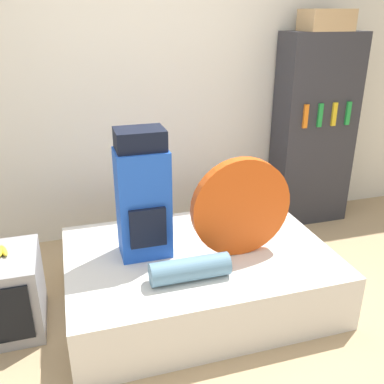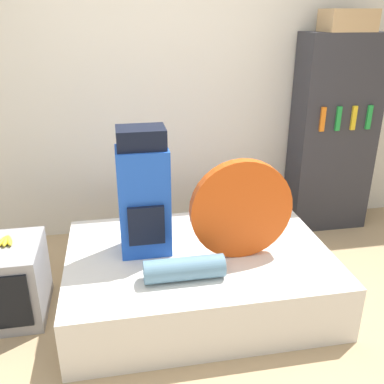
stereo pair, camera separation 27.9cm
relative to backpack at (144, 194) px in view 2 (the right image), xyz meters
name	(u,v)px [view 2 (the right image)]	position (x,y,z in m)	size (l,w,h in m)	color
ground_plane	(194,341)	(0.24, -0.51, -0.82)	(16.00, 16.00, 0.00)	tan
wall_back	(159,91)	(0.24, 1.13, 0.48)	(8.00, 0.05, 2.60)	silver
bed	(198,275)	(0.36, -0.08, -0.62)	(1.81, 1.25, 0.40)	silver
backpack	(144,194)	(0.00, 0.00, 0.00)	(0.34, 0.28, 0.87)	blue
tent_bag	(241,209)	(0.62, -0.18, -0.08)	(0.68, 0.07, 0.68)	#D14C14
sleeping_roll	(184,269)	(0.20, -0.40, -0.35)	(0.50, 0.15, 0.15)	#5B849E
television	(5,281)	(-0.95, -0.01, -0.56)	(0.50, 0.54, 0.52)	#939399
banana_bunch	(6,241)	(-0.92, 0.04, -0.28)	(0.12, 0.15, 0.04)	yellow
bookshelf	(333,135)	(1.81, 0.90, 0.07)	(0.72, 0.37, 1.79)	#2D2D33
cardboard_box	(348,20)	(1.79, 0.87, 1.05)	(0.41, 0.29, 0.18)	tan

